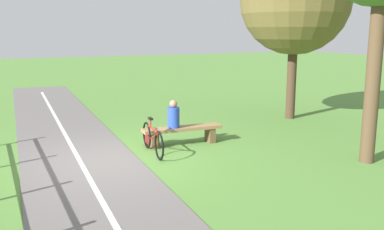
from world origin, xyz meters
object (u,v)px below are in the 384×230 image
bench (182,132)px  tree_far_left (295,0)px  bicycle (153,139)px  backpack (152,138)px  person_seated (173,116)px

bench → tree_far_left: (-4.60, -1.47, 3.47)m
bicycle → backpack: (-0.23, -0.62, -0.14)m
backpack → tree_far_left: tree_far_left is taller
person_seated → tree_far_left: (-4.84, -1.45, 3.04)m
bench → backpack: size_ratio=4.94×
bench → tree_far_left: size_ratio=0.37×
bicycle → tree_far_left: (-5.57, -1.91, 3.45)m
bench → person_seated: 0.49m
bench → person_seated: size_ratio=2.96×
person_seated → bench: bearing=180.0°
person_seated → bicycle: person_seated is taller
backpack → tree_far_left: size_ratio=0.08×
bench → bicycle: 1.06m
person_seated → backpack: bearing=-13.3°
bicycle → backpack: bearing=165.4°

